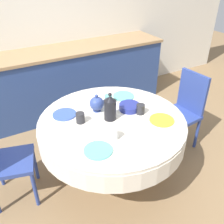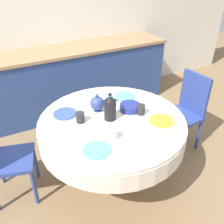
{
  "view_description": "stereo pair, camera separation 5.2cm",
  "coord_description": "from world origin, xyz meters",
  "views": [
    {
      "loc": [
        -0.95,
        -1.7,
        2.05
      ],
      "look_at": [
        0.0,
        0.0,
        0.83
      ],
      "focal_mm": 40.0,
      "sensor_mm": 36.0,
      "label": 1
    },
    {
      "loc": [
        -0.91,
        -1.73,
        2.05
      ],
      "look_at": [
        0.0,
        0.0,
        0.83
      ],
      "focal_mm": 40.0,
      "sensor_mm": 36.0,
      "label": 2
    }
  ],
  "objects": [
    {
      "name": "cup_far_left",
      "position": [
        -0.28,
        0.1,
        0.8
      ],
      "size": [
        0.08,
        0.08,
        0.1
      ],
      "primitive_type": "cylinder",
      "color": "#28282D",
      "rests_on": "dining_table"
    },
    {
      "name": "kitchen_counter",
      "position": [
        0.0,
        1.59,
        0.48
      ],
      "size": [
        3.24,
        0.64,
        0.96
      ],
      "color": "#2D4784",
      "rests_on": "ground_plane"
    },
    {
      "name": "chair_right",
      "position": [
        -1.01,
        0.26,
        0.52
      ],
      "size": [
        0.49,
        0.49,
        0.94
      ],
      "rotation": [
        0.0,
        0.0,
        -1.83
      ],
      "color": "#2D428E",
      "rests_on": "ground_plane"
    },
    {
      "name": "plate_far_right",
      "position": [
        0.33,
        0.33,
        0.75
      ],
      "size": [
        0.23,
        0.23,
        0.01
      ],
      "primitive_type": "cylinder",
      "color": "#60BCB7",
      "rests_on": "dining_table"
    },
    {
      "name": "ground_plane",
      "position": [
        0.0,
        0.0,
        0.0
      ],
      "size": [
        12.0,
        12.0,
        0.0
      ],
      "primitive_type": "plane",
      "color": "#8E704C"
    },
    {
      "name": "plate_near_left",
      "position": [
        -0.32,
        -0.34,
        0.75
      ],
      "size": [
        0.23,
        0.23,
        0.01
      ],
      "primitive_type": "cylinder",
      "color": "#60BCB7",
      "rests_on": "dining_table"
    },
    {
      "name": "fruit_bowl",
      "position": [
        0.24,
        0.07,
        0.78
      ],
      "size": [
        0.21,
        0.21,
        0.06
      ],
      "primitive_type": "cylinder",
      "color": "navy",
      "rests_on": "dining_table"
    },
    {
      "name": "cup_far_right",
      "position": [
        0.11,
        0.27,
        0.8
      ],
      "size": [
        0.08,
        0.08,
        0.1
      ],
      "primitive_type": "cylinder",
      "color": "#5BA39E",
      "rests_on": "dining_table"
    },
    {
      "name": "teapot",
      "position": [
        -0.05,
        0.21,
        0.83
      ],
      "size": [
        0.19,
        0.14,
        0.18
      ],
      "color": "#33478E",
      "rests_on": "dining_table"
    },
    {
      "name": "plate_far_left",
      "position": [
        -0.36,
        0.29,
        0.75
      ],
      "size": [
        0.23,
        0.23,
        0.01
      ],
      "primitive_type": "cylinder",
      "color": "#3856AD",
      "rests_on": "dining_table"
    },
    {
      "name": "plate_near_right",
      "position": [
        0.39,
        -0.25,
        0.75
      ],
      "size": [
        0.23,
        0.23,
        0.01
      ],
      "primitive_type": "cylinder",
      "color": "yellow",
      "rests_on": "dining_table"
    },
    {
      "name": "cup_near_right",
      "position": [
        0.29,
        -0.04,
        0.8
      ],
      "size": [
        0.08,
        0.08,
        0.1
      ],
      "primitive_type": "cylinder",
      "color": "#28282D",
      "rests_on": "dining_table"
    },
    {
      "name": "chair_left",
      "position": [
        1.04,
        0.09,
        0.52
      ],
      "size": [
        0.43,
        0.43,
        0.94
      ],
      "rotation": [
        0.0,
        0.0,
        -4.62
      ],
      "color": "#2D428E",
      "rests_on": "ground_plane"
    },
    {
      "name": "dining_table",
      "position": [
        0.0,
        0.0,
        0.63
      ],
      "size": [
        1.39,
        1.39,
        0.75
      ],
      "color": "tan",
      "rests_on": "ground_plane"
    },
    {
      "name": "cup_near_left",
      "position": [
        -0.13,
        -0.26,
        0.8
      ],
      "size": [
        0.08,
        0.08,
        0.1
      ],
      "primitive_type": "cylinder",
      "color": "white",
      "rests_on": "dining_table"
    },
    {
      "name": "wall_back",
      "position": [
        0.0,
        1.92,
        1.3
      ],
      "size": [
        7.0,
        0.05,
        2.6
      ],
      "color": "silver",
      "rests_on": "ground_plane"
    },
    {
      "name": "coffee_carafe",
      "position": [
        -0.01,
        0.02,
        0.87
      ],
      "size": [
        0.11,
        0.11,
        0.28
      ],
      "color": "black",
      "rests_on": "dining_table"
    }
  ]
}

